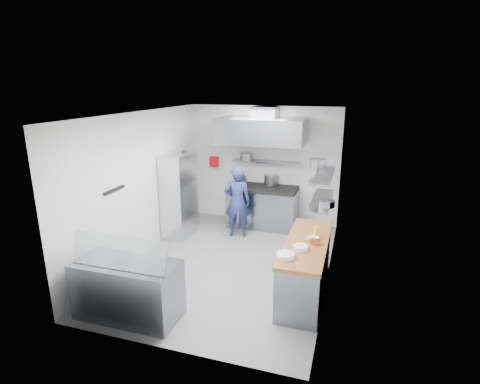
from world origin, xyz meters
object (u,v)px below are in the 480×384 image
(chef, at_px, (237,202))
(display_case, at_px, (128,289))
(gas_range, at_px, (263,208))
(wire_rack, at_px, (179,195))

(chef, xyz_separation_m, display_case, (-0.59, -3.35, -0.36))
(gas_range, distance_m, wire_rack, 2.01)
(gas_range, relative_size, wire_rack, 0.86)
(gas_range, height_order, wire_rack, wire_rack)
(gas_range, height_order, display_case, gas_range)
(chef, distance_m, wire_rack, 1.29)
(chef, bearing_deg, gas_range, -132.36)
(wire_rack, height_order, display_case, wire_rack)
(gas_range, relative_size, display_case, 1.07)
(gas_range, bearing_deg, display_case, -103.54)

